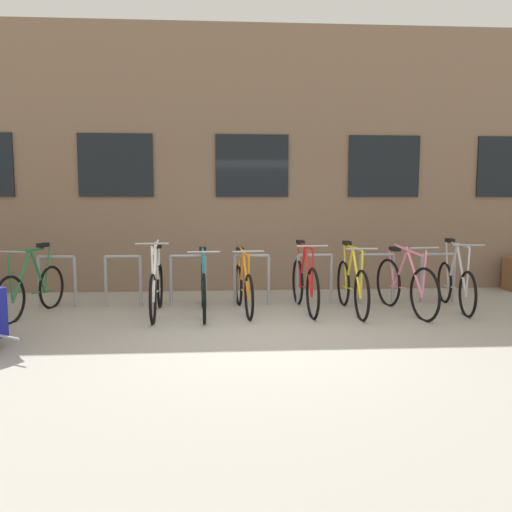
{
  "coord_description": "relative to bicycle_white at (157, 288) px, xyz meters",
  "views": [
    {
      "loc": [
        -0.51,
        -6.02,
        1.65
      ],
      "look_at": [
        -0.03,
        1.6,
        0.81
      ],
      "focal_mm": 35.76,
      "sensor_mm": 36.0,
      "label": 1
    }
  ],
  "objects": [
    {
      "name": "bicycle_silver",
      "position": [
        4.49,
        0.11,
        -0.01
      ],
      "size": [
        0.44,
        1.71,
        1.07
      ],
      "color": "black",
      "rests_on": "ground"
    },
    {
      "name": "bicycle_red",
      "position": [
        2.18,
        0.13,
        0.01
      ],
      "size": [
        0.44,
        1.78,
        1.05
      ],
      "color": "black",
      "rests_on": "ground"
    },
    {
      "name": "bicycle_white",
      "position": [
        0.0,
        0.0,
        0.0
      ],
      "size": [
        0.44,
        1.78,
        1.1
      ],
      "color": "black",
      "rests_on": "ground"
    },
    {
      "name": "storefront_building",
      "position": [
        1.49,
        5.84,
        1.98
      ],
      "size": [
        28.0,
        7.97,
        4.73
      ],
      "color": "#7A604C",
      "rests_on": "ground"
    },
    {
      "name": "bicycle_green",
      "position": [
        -1.78,
        0.07,
        -0.01
      ],
      "size": [
        0.52,
        1.66,
        1.03
      ],
      "color": "black",
      "rests_on": "ground"
    },
    {
      "name": "bicycle_teal",
      "position": [
        0.67,
        -0.01,
        -0.01
      ],
      "size": [
        0.44,
        1.79,
        0.99
      ],
      "color": "black",
      "rests_on": "ground"
    },
    {
      "name": "bicycle_pink",
      "position": [
        3.63,
        -0.11,
        0.01
      ],
      "size": [
        0.46,
        1.8,
        1.03
      ],
      "color": "black",
      "rests_on": "ground"
    },
    {
      "name": "bike_rack",
      "position": [
        1.41,
        0.58,
        0.1
      ],
      "size": [
        6.58,
        0.05,
        0.81
      ],
      "color": "gray",
      "rests_on": "ground"
    },
    {
      "name": "bicycle_yellow",
      "position": [
        2.86,
        -0.02,
        0.01
      ],
      "size": [
        0.44,
        1.78,
        1.05
      ],
      "color": "black",
      "rests_on": "ground"
    },
    {
      "name": "ground_plane",
      "position": [
        1.49,
        -1.32,
        -0.39
      ],
      "size": [
        42.0,
        42.0,
        0.0
      ],
      "primitive_type": "plane",
      "color": "#9E998E"
    },
    {
      "name": "bicycle_orange",
      "position": [
        1.26,
        0.12,
        -0.02
      ],
      "size": [
        0.44,
        1.68,
        0.98
      ],
      "color": "black",
      "rests_on": "ground"
    }
  ]
}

